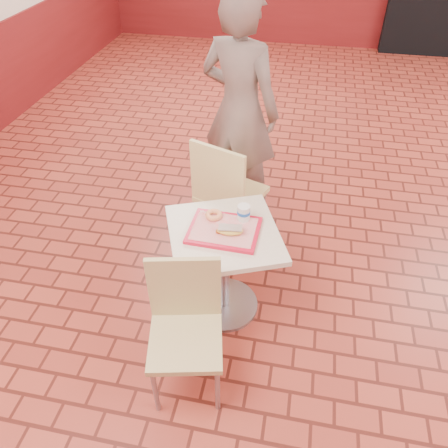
% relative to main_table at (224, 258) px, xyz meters
% --- Properties ---
extents(room_shell, '(8.01, 10.01, 3.01)m').
position_rel_main_table_xyz_m(room_shell, '(1.00, 0.70, 1.05)').
color(room_shell, maroon).
rests_on(room_shell, ground).
extents(wainscot_band, '(8.00, 10.00, 1.00)m').
position_rel_main_table_xyz_m(wainscot_band, '(1.00, 0.70, 0.05)').
color(wainscot_band, maroon).
rests_on(wainscot_band, ground).
extents(main_table, '(0.64, 0.64, 0.67)m').
position_rel_main_table_xyz_m(main_table, '(0.00, 0.00, 0.00)').
color(main_table, beige).
rests_on(main_table, ground).
extents(chair_main_front, '(0.46, 0.46, 0.84)m').
position_rel_main_table_xyz_m(chair_main_front, '(-0.10, -0.53, 0.01)').
color(chair_main_front, tan).
rests_on(chair_main_front, ground).
extents(chair_main_back, '(0.55, 0.55, 0.92)m').
position_rel_main_table_xyz_m(chair_main_back, '(-0.11, 0.63, 0.06)').
color(chair_main_back, '#E2D288').
rests_on(chair_main_back, ground).
extents(customer, '(0.75, 0.61, 1.77)m').
position_rel_main_table_xyz_m(customer, '(-0.11, 1.17, 0.43)').
color(customer, '#735F59').
rests_on(customer, ground).
extents(serving_tray, '(0.41, 0.32, 0.03)m').
position_rel_main_table_xyz_m(serving_tray, '(0.00, 0.00, 0.23)').
color(serving_tray, red).
rests_on(serving_tray, main_table).
extents(ring_donut, '(0.14, 0.14, 0.03)m').
position_rel_main_table_xyz_m(ring_donut, '(-0.08, 0.09, 0.26)').
color(ring_donut, '#EC8B56').
rests_on(ring_donut, serving_tray).
extents(long_john_donut, '(0.16, 0.09, 0.05)m').
position_rel_main_table_xyz_m(long_john_donut, '(0.04, -0.04, 0.27)').
color(long_john_donut, gold).
rests_on(long_john_donut, serving_tray).
extents(paper_cup, '(0.08, 0.08, 0.10)m').
position_rel_main_table_xyz_m(paper_cup, '(0.10, 0.11, 0.29)').
color(paper_cup, silver).
rests_on(paper_cup, serving_tray).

